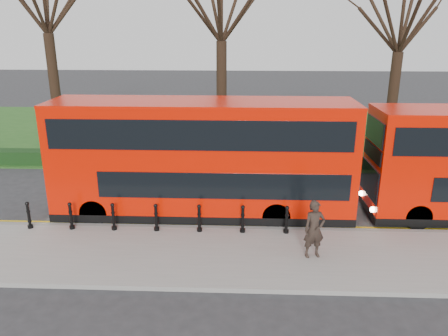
{
  "coord_description": "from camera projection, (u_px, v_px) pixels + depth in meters",
  "views": [
    {
      "loc": [
        3.24,
        -15.84,
        7.37
      ],
      "look_at": [
        2.55,
        0.5,
        2.0
      ],
      "focal_mm": 35.0,
      "sensor_mm": 36.0,
      "label": 1
    }
  ],
  "objects": [
    {
      "name": "ground",
      "position": [
        160.0,
        218.0,
        17.46
      ],
      "size": [
        120.0,
        120.0,
        0.0
      ],
      "primitive_type": "plane",
      "color": "#28282B",
      "rests_on": "ground"
    },
    {
      "name": "pavement",
      "position": [
        144.0,
        254.0,
        14.59
      ],
      "size": [
        60.0,
        4.0,
        0.15
      ],
      "primitive_type": "cube",
      "color": "gray",
      "rests_on": "ground"
    },
    {
      "name": "kerb",
      "position": [
        155.0,
        228.0,
        16.49
      ],
      "size": [
        60.0,
        0.25,
        0.16
      ],
      "primitive_type": "cube",
      "color": "slate",
      "rests_on": "ground"
    },
    {
      "name": "grass_verge",
      "position": [
        197.0,
        131.0,
        31.7
      ],
      "size": [
        60.0,
        18.0,
        0.06
      ],
      "primitive_type": "cube",
      "color": "#224F1A",
      "rests_on": "ground"
    },
    {
      "name": "hedge",
      "position": [
        182.0,
        159.0,
        23.8
      ],
      "size": [
        60.0,
        0.9,
        0.8
      ],
      "primitive_type": "cube",
      "color": "black",
      "rests_on": "ground"
    },
    {
      "name": "yellow_line_outer",
      "position": [
        157.0,
        226.0,
        16.8
      ],
      "size": [
        60.0,
        0.1,
        0.01
      ],
      "primitive_type": "cube",
      "color": "yellow",
      "rests_on": "ground"
    },
    {
      "name": "yellow_line_inner",
      "position": [
        158.0,
        224.0,
        16.99
      ],
      "size": [
        60.0,
        0.1,
        0.01
      ],
      "primitive_type": "cube",
      "color": "yellow",
      "rests_on": "ground"
    },
    {
      "name": "tree_mid",
      "position": [
        221.0,
        2.0,
        24.2
      ],
      "size": [
        7.57,
        7.57,
        11.83
      ],
      "color": "black",
      "rests_on": "ground"
    },
    {
      "name": "tree_right",
      "position": [
        402.0,
        16.0,
        24.03
      ],
      "size": [
        6.9,
        6.9,
        10.78
      ],
      "color": "black",
      "rests_on": "ground"
    },
    {
      "name": "bollard_row",
      "position": [
        156.0,
        218.0,
        15.97
      ],
      "size": [
        9.67,
        0.15,
        1.0
      ],
      "color": "black",
      "rests_on": "pavement"
    },
    {
      "name": "bus_lead",
      "position": [
        203.0,
        160.0,
        17.11
      ],
      "size": [
        11.68,
        2.68,
        4.65
      ],
      "color": "red",
      "rests_on": "ground"
    },
    {
      "name": "pedestrian",
      "position": [
        314.0,
        229.0,
        14.03
      ],
      "size": [
        0.8,
        0.62,
        1.94
      ],
      "primitive_type": "imported",
      "rotation": [
        0.0,
        0.0,
        0.25
      ],
      "color": "black",
      "rests_on": "pavement"
    }
  ]
}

